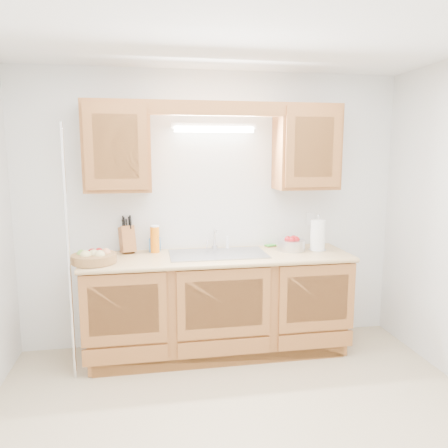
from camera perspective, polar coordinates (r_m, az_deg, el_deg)
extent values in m
plane|color=tan|center=(3.09, 3.19, -25.74)|extent=(3.50, 3.50, 0.00)
plane|color=white|center=(2.64, 3.72, 25.21)|extent=(3.50, 3.50, 0.00)
cube|color=silver|center=(4.05, -1.46, 1.79)|extent=(3.50, 0.02, 2.50)
cube|color=silver|center=(1.25, 20.16, -16.07)|extent=(3.50, 0.02, 2.50)
cube|color=#9C5B2D|center=(3.95, -0.76, -10.52)|extent=(2.20, 0.60, 0.86)
cube|color=tan|center=(3.81, -0.74, -4.35)|extent=(2.30, 0.63, 0.04)
cube|color=#9C5B2D|center=(3.81, -13.74, 9.75)|extent=(0.55, 0.33, 0.75)
cube|color=#9C5B2D|center=(4.06, 10.70, 9.80)|extent=(0.55, 0.33, 0.75)
cube|color=#9C5B2D|center=(3.72, -0.79, 14.88)|extent=(2.20, 0.05, 0.12)
cylinder|color=white|center=(3.92, -1.29, 12.25)|extent=(0.70, 0.05, 0.05)
cube|color=white|center=(3.95, -1.35, 12.66)|extent=(0.76, 0.06, 0.05)
cube|color=#9E9EA3|center=(3.82, -0.79, -3.94)|extent=(0.84, 0.46, 0.01)
cube|color=#9E9EA3|center=(3.81, -3.92, -5.27)|extent=(0.39, 0.40, 0.16)
cube|color=#9E9EA3|center=(3.88, 2.29, -5.01)|extent=(0.39, 0.40, 0.16)
cylinder|color=silver|center=(4.01, -1.24, -3.07)|extent=(0.06, 0.06, 0.04)
cylinder|color=silver|center=(3.99, -1.25, -1.95)|extent=(0.02, 0.02, 0.16)
cylinder|color=silver|center=(3.93, -1.14, -0.80)|extent=(0.02, 0.12, 0.02)
cylinder|color=white|center=(4.02, 0.45, -2.45)|extent=(0.03, 0.03, 0.12)
cylinder|color=silver|center=(3.54, -19.64, -3.92)|extent=(0.03, 0.03, 2.00)
cube|color=white|center=(4.29, 11.20, 0.70)|extent=(0.08, 0.01, 0.12)
cylinder|color=#A97C44|center=(3.66, -16.61, -4.32)|extent=(0.36, 0.36, 0.07)
sphere|color=#D8C67F|center=(3.63, -17.63, -3.99)|extent=(0.09, 0.09, 0.09)
sphere|color=#D8C67F|center=(3.60, -15.94, -3.99)|extent=(0.09, 0.09, 0.09)
sphere|color=tan|center=(3.69, -15.19, -3.69)|extent=(0.08, 0.08, 0.08)
sphere|color=maroon|center=(3.72, -16.83, -3.67)|extent=(0.08, 0.08, 0.08)
sphere|color=#72A53F|center=(3.70, -18.10, -3.79)|extent=(0.08, 0.08, 0.08)
sphere|color=#D8C67F|center=(3.65, -16.65, -3.87)|extent=(0.09, 0.09, 0.09)
sphere|color=maroon|center=(3.74, -16.02, -3.57)|extent=(0.07, 0.07, 0.07)
cube|color=#9C5B2D|center=(3.97, -12.52, -1.99)|extent=(0.17, 0.22, 0.26)
cylinder|color=black|center=(3.93, -13.07, -0.08)|extent=(0.02, 0.04, 0.10)
cylinder|color=black|center=(3.92, -12.61, -0.01)|extent=(0.02, 0.04, 0.10)
cylinder|color=black|center=(3.92, -12.15, 0.06)|extent=(0.02, 0.04, 0.10)
cylinder|color=black|center=(3.97, -12.89, 0.19)|extent=(0.02, 0.04, 0.10)
cylinder|color=black|center=(3.96, -12.28, 0.26)|extent=(0.02, 0.04, 0.10)
cylinder|color=black|center=(4.00, -13.02, 0.37)|extent=(0.02, 0.04, 0.10)
cylinder|color=black|center=(3.99, -12.12, 0.45)|extent=(0.02, 0.04, 0.10)
cylinder|color=orange|center=(3.93, -9.02, -2.01)|extent=(0.09, 0.09, 0.23)
cylinder|color=white|center=(3.90, -9.06, -0.27)|extent=(0.08, 0.08, 0.01)
imported|color=#246BB7|center=(3.96, -9.02, -2.26)|extent=(0.10, 0.11, 0.19)
cube|color=#CC333F|center=(4.16, 6.07, -2.92)|extent=(0.11, 0.09, 0.01)
cube|color=green|center=(4.16, 6.07, -2.80)|extent=(0.11, 0.09, 0.02)
cylinder|color=silver|center=(4.06, 12.08, -3.34)|extent=(0.16, 0.16, 0.01)
cylinder|color=silver|center=(4.03, 12.15, -1.19)|extent=(0.02, 0.02, 0.32)
cylinder|color=white|center=(4.03, 12.15, -1.40)|extent=(0.16, 0.16, 0.27)
sphere|color=silver|center=(4.00, 12.23, 1.06)|extent=(0.02, 0.02, 0.02)
cylinder|color=silver|center=(4.02, 8.74, -2.72)|extent=(0.30, 0.30, 0.10)
sphere|color=maroon|center=(4.00, 8.36, -2.05)|extent=(0.07, 0.07, 0.07)
sphere|color=maroon|center=(4.04, 9.07, -1.97)|extent=(0.07, 0.07, 0.07)
sphere|color=maroon|center=(3.98, 8.90, -2.12)|extent=(0.07, 0.07, 0.07)
sphere|color=maroon|center=(4.00, 9.38, -2.07)|extent=(0.07, 0.07, 0.07)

